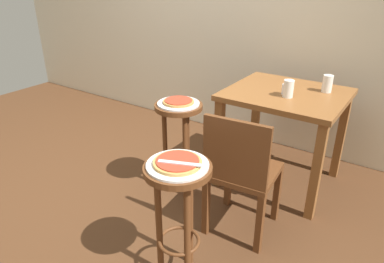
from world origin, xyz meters
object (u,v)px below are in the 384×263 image
Objects in this scene: stool_middle at (179,130)px; dining_table at (285,108)px; pizza_foreground at (178,162)px; condiment_shaker at (285,89)px; serving_plate_middle at (178,103)px; stool_foreground at (178,199)px; cup_near_edge at (288,89)px; wooden_chair at (241,171)px; serving_plate_foreground at (178,165)px; pizza_middle at (178,101)px; cup_far_edge at (327,84)px; pizza_server_knife at (180,163)px.

dining_table is at bearing 42.94° from stool_middle.
condiment_shaker is (0.09, 1.19, 0.07)m from pizza_foreground.
condiment_shaker is at bearing 39.39° from serving_plate_middle.
stool_middle is 9.40× the size of condiment_shaker.
cup_near_edge is at bearing 83.46° from stool_foreground.
cup_near_edge reaches higher than wooden_chair.
cup_near_edge reaches higher than condiment_shaker.
dining_table is at bearing 86.02° from serving_plate_foreground.
pizza_middle is at bearing 125.87° from stool_foreground.
stool_foreground is 5.62× the size of cup_far_edge.
wooden_chair is at bearing 77.83° from stool_foreground.
cup_near_edge is 0.56× the size of pizza_server_knife.
wooden_chair is (-0.02, -0.64, -0.36)m from cup_near_edge.
stool_foreground is 1.49m from cup_far_edge.
cup_near_edge is at bearing 83.46° from serving_plate_foreground.
cup_near_edge reaches higher than dining_table.
serving_plate_middle is 0.36× the size of wooden_chair.
cup_near_edge is at bearing -67.67° from dining_table.
serving_plate_foreground is at bearing -94.27° from condiment_shaker.
cup_far_edge is (0.84, 0.72, 0.11)m from serving_plate_middle.
dining_table is 6.85× the size of cup_near_edge.
stool_middle is at bearing 125.87° from pizza_foreground.
serving_plate_middle is 0.79m from cup_near_edge.
wooden_chair is at bearing -92.01° from cup_near_edge.
cup_far_edge reaches higher than stool_foreground.
pizza_server_knife is (-0.06, -1.21, -0.05)m from condiment_shaker.
serving_plate_middle reaches higher than stool_foreground.
stool_middle is at bearing -137.06° from dining_table.
pizza_server_knife is (-0.06, -1.27, 0.11)m from dining_table.
cup_far_edge is (0.84, 0.72, 0.09)m from pizza_middle.
pizza_middle is 1.80× the size of cup_near_edge.
cup_far_edge reaches higher than stool_middle.
cup_far_edge reaches higher than pizza_server_knife.
dining_table is (0.59, 0.55, 0.12)m from stool_middle.
pizza_middle is 0.70m from wooden_chair.
dining_table is (0.09, 1.25, -0.08)m from serving_plate_foreground.
pizza_middle is 0.26× the size of dining_table.
pizza_server_knife is at bearing -101.75° from cup_far_edge.
serving_plate_middle is 2.46× the size of cup_near_edge.
pizza_server_knife is (0.54, -0.72, 0.01)m from pizza_middle.
stool_middle is at bearing -145.08° from cup_near_edge.
cup_far_edge is 0.15× the size of wooden_chair.
dining_table is at bearing 42.94° from serving_plate_middle.
stool_middle is 0.21m from serving_plate_middle.
pizza_server_knife reaches higher than stool_foreground.
stool_middle is (-0.51, 0.70, -0.22)m from pizza_foreground.
stool_middle is at bearing 104.86° from pizza_server_knife.
cup_far_edge is at bearing 53.76° from cup_near_edge.
condiment_shaker is (0.09, 1.19, 0.08)m from serving_plate_foreground.
cup_near_edge reaches higher than pizza_foreground.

